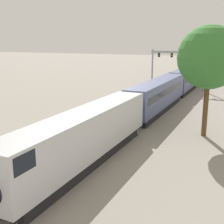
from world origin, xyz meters
name	(u,v)px	position (x,y,z in m)	size (l,w,h in m)	color
ground_plane	(35,181)	(0.00, 0.00, 0.00)	(400.00, 400.00, 0.00)	gray
track_main	(196,83)	(2.00, 60.00, 0.07)	(2.60, 200.00, 0.16)	slate
track_near	(150,94)	(-3.50, 40.00, 0.07)	(2.60, 160.00, 0.16)	slate
passenger_train	(203,69)	(2.00, 71.01, 2.61)	(3.04, 154.35, 4.80)	silver
signal_gantry	(178,60)	(-0.25, 48.65, 6.39)	(12.10, 0.49, 8.77)	#999BA0
trackside_tree_left	(209,58)	(10.15, 17.23, 8.82)	(6.90, 6.90, 12.31)	brown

